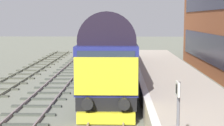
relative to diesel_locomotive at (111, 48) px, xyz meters
The scene contains 6 objects.
ground_plane 7.19m from the diesel_locomotive, 90.01° to the right, with size 140.00×140.00×0.00m, color slate.
track_main 7.17m from the diesel_locomotive, 90.01° to the right, with size 2.50×60.00×0.15m.
track_adjacent_west 8.02m from the diesel_locomotive, 117.98° to the right, with size 2.50×60.00×0.15m.
station_platform 7.90m from the diesel_locomotive, 61.95° to the right, with size 4.00×44.00×1.01m.
diesel_locomotive is the anchor object (origin of this frame).
platform_number_sign 14.47m from the diesel_locomotive, 81.82° to the right, with size 0.10×0.44×1.79m.
Camera 1 is at (0.60, -16.49, 4.39)m, focal length 57.38 mm.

